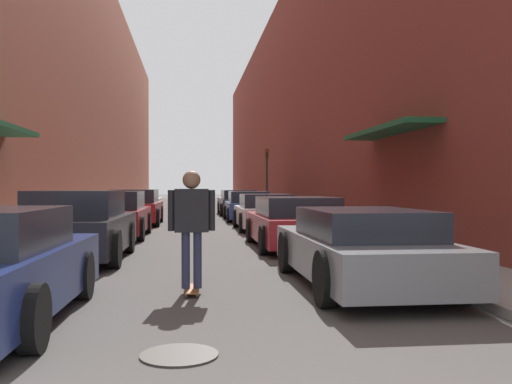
% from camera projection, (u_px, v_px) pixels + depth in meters
% --- Properties ---
extents(ground, '(152.23, 152.23, 0.00)m').
position_uv_depth(ground, '(193.00, 215.00, 29.24)').
color(ground, '#4C4947').
extents(curb_strip_left, '(1.80, 69.20, 0.12)m').
position_uv_depth(curb_strip_left, '(124.00, 209.00, 35.61)').
color(curb_strip_left, gray).
rests_on(curb_strip_left, ground).
extents(curb_strip_right, '(1.80, 69.20, 0.12)m').
position_uv_depth(curb_strip_right, '(260.00, 209.00, 36.60)').
color(curb_strip_right, gray).
rests_on(curb_strip_right, ground).
extents(building_row_left, '(4.90, 69.20, 14.61)m').
position_uv_depth(building_row_left, '(76.00, 92.00, 35.20)').
color(building_row_left, brown).
rests_on(building_row_left, ground).
extents(building_row_right, '(4.90, 69.20, 12.83)m').
position_uv_depth(building_row_right, '(304.00, 110.00, 36.87)').
color(building_row_right, brown).
rests_on(building_row_right, ground).
extents(parked_car_left_1, '(1.97, 4.10, 1.42)m').
position_uv_depth(parked_car_left_1, '(78.00, 227.00, 11.51)').
color(parked_car_left_1, '#232326').
rests_on(parked_car_left_1, ground).
extents(parked_car_left_2, '(1.89, 4.33, 1.36)m').
position_uv_depth(parked_car_left_2, '(115.00, 215.00, 16.69)').
color(parked_car_left_2, maroon).
rests_on(parked_car_left_2, ground).
extents(parked_car_left_3, '(2.00, 4.41, 1.38)m').
position_uv_depth(parked_car_left_3, '(135.00, 208.00, 22.21)').
color(parked_car_left_3, maroon).
rests_on(parked_car_left_3, ground).
extents(parked_car_right_0, '(1.95, 4.66, 1.17)m').
position_uv_depth(parked_car_right_0, '(361.00, 248.00, 8.53)').
color(parked_car_right_0, gray).
rests_on(parked_car_right_0, ground).
extents(parked_car_right_1, '(2.07, 4.57, 1.24)m').
position_uv_depth(parked_car_right_1, '(295.00, 223.00, 13.89)').
color(parked_car_right_1, maroon).
rests_on(parked_car_right_1, ground).
extents(parked_car_right_2, '(1.98, 3.98, 1.23)m').
position_uv_depth(parked_car_right_2, '(265.00, 212.00, 19.54)').
color(parked_car_right_2, silver).
rests_on(parked_car_right_2, ground).
extents(parked_car_right_3, '(1.99, 4.12, 1.28)m').
position_uv_depth(parked_car_right_3, '(248.00, 207.00, 24.63)').
color(parked_car_right_3, navy).
rests_on(parked_car_right_3, ground).
extents(parked_car_right_4, '(2.02, 4.29, 1.30)m').
position_uv_depth(parked_car_right_4, '(238.00, 203.00, 29.75)').
color(parked_car_right_4, '#232326').
rests_on(parked_car_right_4, ground).
extents(skateboarder, '(0.66, 0.78, 1.72)m').
position_uv_depth(skateboarder, '(192.00, 218.00, 7.98)').
color(skateboarder, brown).
rests_on(skateboarder, ground).
extents(manhole_cover, '(0.70, 0.70, 0.02)m').
position_uv_depth(manhole_cover, '(179.00, 355.00, 5.05)').
color(manhole_cover, '#332D28').
rests_on(manhole_cover, ground).
extents(traffic_light, '(0.16, 0.22, 3.26)m').
position_uv_depth(traffic_light, '(267.00, 173.00, 28.91)').
color(traffic_light, '#2D2D2D').
rests_on(traffic_light, curb_strip_right).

